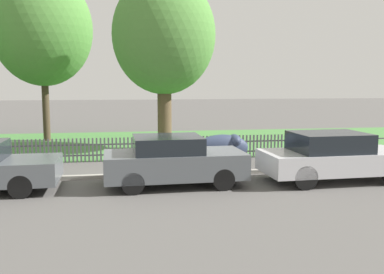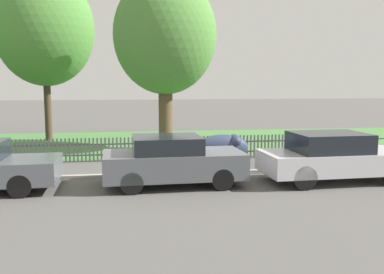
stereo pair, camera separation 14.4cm
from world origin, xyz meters
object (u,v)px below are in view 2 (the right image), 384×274
at_px(tree_mid_park, 165,36).
at_px(parked_car_navy_estate, 172,160).
at_px(parked_car_red_compact, 333,157).
at_px(covered_motorcycle, 223,148).
at_px(tree_behind_motorcycle, 45,30).

bearing_deg(tree_mid_park, parked_car_navy_estate, -93.25).
height_order(parked_car_red_compact, tree_mid_park, tree_mid_park).
relative_size(parked_car_navy_estate, covered_motorcycle, 2.02).
xyz_separation_m(parked_car_navy_estate, covered_motorcycle, (2.00, 2.39, -0.05)).
xyz_separation_m(parked_car_navy_estate, parked_car_red_compact, (4.74, -0.18, 0.02)).
relative_size(parked_car_red_compact, tree_mid_park, 0.59).
bearing_deg(parked_car_navy_estate, covered_motorcycle, 48.39).
bearing_deg(covered_motorcycle, parked_car_navy_estate, -132.31).
bearing_deg(covered_motorcycle, parked_car_red_compact, -45.70).
distance_m(tree_behind_motorcycle, tree_mid_park, 6.61).
relative_size(covered_motorcycle, tree_mid_park, 0.26).
relative_size(covered_motorcycle, tree_behind_motorcycle, 0.24).
distance_m(parked_car_red_compact, tree_mid_park, 9.15).
relative_size(parked_car_navy_estate, tree_behind_motorcycle, 0.48).
height_order(tree_behind_motorcycle, tree_mid_park, tree_behind_motorcycle).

